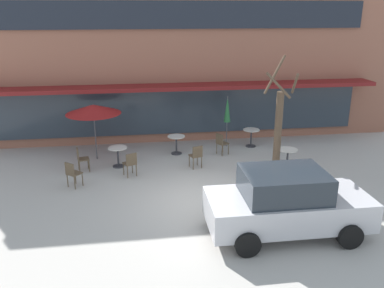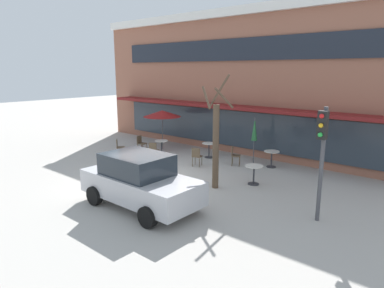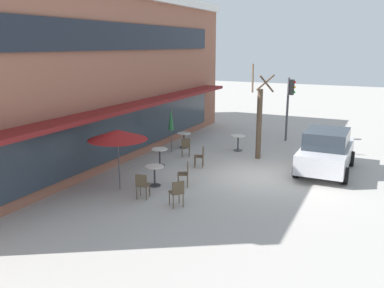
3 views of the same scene
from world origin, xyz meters
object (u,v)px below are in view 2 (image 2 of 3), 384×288
Objects in this scene: patio_umbrella_cream_folded at (162,114)px; cafe_chair_4 at (154,149)px; cafe_chair_2 at (141,142)px; cafe_chair_1 at (197,155)px; cafe_chair_0 at (234,154)px; cafe_table_near_wall at (162,145)px; cafe_chair_3 at (119,146)px; patio_umbrella_green_folded at (255,129)px; parked_sedan at (140,181)px; traffic_light_pole at (322,146)px; cafe_table_streetside at (254,172)px; cafe_table_mid_patio at (272,156)px; street_tree at (216,142)px; cafe_table_by_tree at (209,148)px.

patio_umbrella_cream_folded reaches higher than cafe_chair_4.
cafe_chair_1 is at bearing -3.73° from cafe_chair_2.
patio_umbrella_cream_folded reaches higher than cafe_chair_0.
cafe_table_near_wall is 0.85× the size of cafe_chair_3.
patio_umbrella_green_folded is at bearing 19.22° from cafe_chair_2.
cafe_chair_3 is 2.00m from cafe_chair_4.
parked_sedan reaches higher than cafe_chair_3.
cafe_chair_4 is 0.26× the size of traffic_light_pole.
cafe_table_streetside is 0.85× the size of cafe_chair_3.
cafe_chair_1 reaches higher than cafe_table_mid_patio.
cafe_chair_4 is (1.89, 0.66, 0.00)m from cafe_chair_3.
patio_umbrella_green_folded is 3.05m from cafe_chair_1.
patio_umbrella_cream_folded is 0.52× the size of parked_sedan.
cafe_table_near_wall is at bearing 155.93° from street_tree.
street_tree is at bearing -79.67° from patio_umbrella_green_folded.
patio_umbrella_cream_folded is at bearing 130.10° from parked_sedan.
cafe_chair_4 is at bearing 168.51° from traffic_light_pole.
parked_sedan is at bearing -50.34° from cafe_table_near_wall.
cafe_chair_2 is at bearing 176.27° from cafe_chair_1.
cafe_table_mid_patio is 0.35× the size of patio_umbrella_cream_folded.
cafe_table_mid_patio is 0.18× the size of parked_sedan.
street_tree reaches higher than patio_umbrella_green_folded.
patio_umbrella_cream_folded is 5.19m from cafe_chair_0.
cafe_chair_1 is 1.00× the size of cafe_chair_3.
parked_sedan is (5.92, -3.75, 0.35)m from cafe_chair_3.
cafe_chair_4 is at bearing -154.13° from cafe_chair_0.
cafe_table_streetside is 4.01m from traffic_light_pole.
cafe_table_by_tree is 8.25m from traffic_light_pole.
cafe_chair_1 is at bearing 143.32° from street_tree.
patio_umbrella_cream_folded is 8.41m from parked_sedan.
cafe_table_streetside is at bearing 54.50° from street_tree.
cafe_table_mid_patio is at bearing 81.24° from parked_sedan.
street_tree reaches higher than cafe_table_by_tree.
cafe_chair_4 is at bearing 179.39° from cafe_table_streetside.
parked_sedan is (5.80, -5.14, 0.35)m from cafe_chair_2.
cafe_table_mid_patio is at bearing 85.78° from street_tree.
cafe_table_streetside is 0.35× the size of patio_umbrella_cream_folded.
patio_umbrella_cream_folded reaches higher than parked_sedan.
traffic_light_pole reaches higher than patio_umbrella_green_folded.
cafe_table_near_wall is at bearing -169.72° from cafe_chair_0.
cafe_table_by_tree is at bearing 49.06° from cafe_chair_4.
cafe_table_near_wall is 4.99m from patio_umbrella_green_folded.
patio_umbrella_green_folded reaches higher than cafe_table_mid_patio.
traffic_light_pole is at bearing -29.06° from cafe_table_streetside.
parked_sedan is at bearing -151.72° from traffic_light_pole.
cafe_chair_4 is at bearing -22.24° from cafe_chair_2.
cafe_chair_3 is at bearing -102.03° from patio_umbrella_cream_folded.
traffic_light_pole reaches higher than cafe_chair_4.
cafe_chair_3 is (-5.96, -3.42, -1.10)m from patio_umbrella_green_folded.
cafe_table_streetside is (6.21, -1.08, 0.00)m from cafe_table_near_wall.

